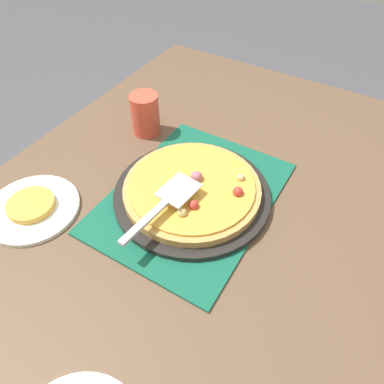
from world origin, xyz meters
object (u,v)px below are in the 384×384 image
(plate_near_left, at_px, (33,208))
(cup_far, at_px, (145,114))
(served_slice_left, at_px, (31,205))
(pizza_pan, at_px, (192,194))
(pizza, at_px, (192,188))
(pizza_server, at_px, (165,202))

(plate_near_left, height_order, cup_far, cup_far)
(plate_near_left, xyz_separation_m, served_slice_left, (0.00, 0.00, 0.01))
(pizza_pan, relative_size, pizza, 1.15)
(pizza_server, bearing_deg, plate_near_left, 114.08)
(pizza_server, bearing_deg, pizza_pan, -5.79)
(pizza, xyz_separation_m, cup_far, (0.16, 0.25, 0.03))
(pizza_pan, distance_m, plate_near_left, 0.38)
(served_slice_left, bearing_deg, plate_near_left, 0.00)
(plate_near_left, bearing_deg, served_slice_left, 0.00)
(pizza, relative_size, served_slice_left, 3.00)
(pizza_pan, relative_size, cup_far, 3.17)
(pizza_pan, xyz_separation_m, cup_far, (0.16, 0.25, 0.05))
(pizza, bearing_deg, cup_far, 57.36)
(plate_near_left, relative_size, served_slice_left, 2.00)
(pizza_server, bearing_deg, pizza, -6.38)
(served_slice_left, xyz_separation_m, pizza_server, (0.13, -0.29, 0.05))
(plate_near_left, distance_m, pizza_server, 0.33)
(served_slice_left, height_order, pizza_server, pizza_server)
(pizza_pan, bearing_deg, served_slice_left, 126.94)
(pizza_pan, relative_size, pizza_server, 1.63)
(pizza, distance_m, served_slice_left, 0.38)
(pizza_pan, xyz_separation_m, pizza, (-0.00, -0.00, 0.02))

